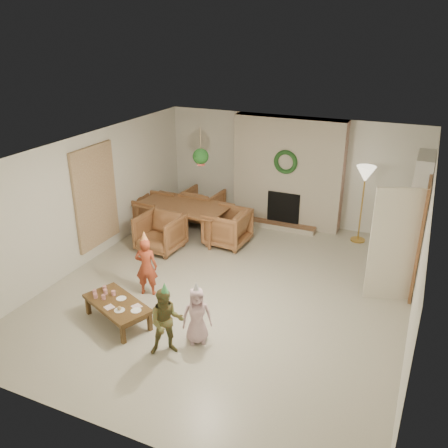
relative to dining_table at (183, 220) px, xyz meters
The scene contains 56 objects.
floor 2.60m from the dining_table, 42.67° to the right, with size 7.00×7.00×0.00m, color #B7B29E.
ceiling 3.35m from the dining_table, 42.67° to the right, with size 7.00×7.00×0.00m, color white.
wall_back 2.73m from the dining_table, 42.77° to the left, with size 7.00×7.00×0.00m, color silver.
wall_front 5.65m from the dining_table, 70.14° to the right, with size 7.00×7.00×0.00m, color silver.
wall_left 2.25m from the dining_table, 122.31° to the right, with size 7.00×7.00×0.00m, color silver.
wall_right 5.27m from the dining_table, 19.64° to the right, with size 7.00×7.00×0.00m, color silver.
fireplace_mass 2.61m from the dining_table, 39.33° to the left, with size 2.50×0.40×2.50m, color #5E2018.
fireplace_hearth 2.26m from the dining_table, 32.40° to the left, with size 1.60×0.30×0.12m, color brown.
fireplace_firebox 2.34m from the dining_table, 35.92° to the left, with size 0.75×0.12×0.75m, color black.
fireplace_wreath 2.60m from the dining_table, 34.92° to the left, with size 0.54×0.54×0.10m, color #173E1A.
floor_lamp_base 3.86m from the dining_table, 19.02° to the left, with size 0.31×0.31×0.03m, color gold.
floor_lamp_post 3.87m from the dining_table, 19.02° to the left, with size 0.03×0.03×1.51m, color gold.
floor_lamp_shade 4.02m from the dining_table, 19.02° to the left, with size 0.40×0.40×0.34m, color beige.
bookshelf_carcass 4.83m from the dining_table, ahead, with size 0.30×1.00×2.20m, color white.
bookshelf_shelf_a 4.75m from the dining_table, ahead, with size 0.30×0.92×0.03m, color white.
bookshelf_shelf_b 4.77m from the dining_table, ahead, with size 0.30×0.92×0.03m, color white.
bookshelf_shelf_c 4.83m from the dining_table, ahead, with size 0.30×0.92×0.03m, color white.
bookshelf_shelf_d 4.92m from the dining_table, ahead, with size 0.30×0.92×0.03m, color white.
books_row_lower 4.72m from the dining_table, ahead, with size 0.20×0.40×0.24m, color #A41E32.
books_row_mid 4.78m from the dining_table, ahead, with size 0.20×0.44×0.24m, color navy.
books_row_upper 4.83m from the dining_table, ahead, with size 0.20×0.36×0.22m, color #A69B23.
door_frame 4.93m from the dining_table, ahead, with size 0.05×0.86×2.04m, color brown.
door_leaf 4.62m from the dining_table, 11.70° to the right, with size 0.05×0.80×2.00m, color beige.
curtain_panel 2.08m from the dining_table, 124.54° to the right, with size 0.06×1.20×2.00m, color tan.
dining_table is the anchor object (origin of this frame).
dining_chair_near 0.88m from the dining_table, 93.42° to the right, with size 0.83×0.86×0.78m, color brown.
dining_chair_far 0.88m from the dining_table, 86.58° to the left, with size 0.83×0.86×0.78m, color brown.
dining_chair_left 0.88m from the dining_table, behind, with size 0.83×0.86×0.78m, color brown.
dining_chair_right 1.10m from the dining_table, ahead, with size 0.83×0.86×0.78m, color brown.
hanging_plant_cord 1.91m from the dining_table, 22.53° to the right, with size 0.01×0.01×0.70m, color tan.
hanging_plant_pot 1.58m from the dining_table, 22.53° to the right, with size 0.16×0.16×0.12m, color #B04139.
hanging_plant_foliage 1.69m from the dining_table, 22.53° to the right, with size 0.32×0.32×0.32m, color #174519.
coffee_table_top 3.46m from the dining_table, 78.78° to the right, with size 1.16×0.58×0.05m, color #543A1C.
coffee_table_apron 3.46m from the dining_table, 78.78° to the right, with size 1.07×0.49×0.07m, color #543A1C.
coffee_leg_fl 3.41m from the dining_table, 88.41° to the right, with size 0.06×0.06×0.30m, color #543A1C.
coffee_leg_fr 3.97m from the dining_table, 74.40° to the right, with size 0.06×0.06×0.30m, color #543A1C.
coffee_leg_bl 2.99m from the dining_table, 84.60° to the right, with size 0.06×0.06×0.30m, color #543A1C.
coffee_leg_br 3.61m from the dining_table, 69.68° to the right, with size 0.06×0.06×0.30m, color #543A1C.
cup_a 3.35m from the dining_table, 86.42° to the right, with size 0.06×0.06×0.08m, color silver.
cup_b 3.19m from the dining_table, 84.98° to the right, with size 0.06×0.06×0.08m, color silver.
cup_c 3.44m from the dining_table, 85.15° to the right, with size 0.06×0.06×0.08m, color silver.
cup_d 3.28m from the dining_table, 83.69° to the right, with size 0.06×0.06×0.08m, color silver.
cup_e 3.44m from the dining_table, 82.75° to the right, with size 0.06×0.06×0.08m, color silver.
cup_f 3.28m from the dining_table, 81.17° to the right, with size 0.06×0.06×0.08m, color silver.
plate_a 3.35m from the dining_table, 78.37° to the right, with size 0.16×0.16×0.01m, color white.
plate_b 3.66m from the dining_table, 76.67° to the right, with size 0.16×0.16×0.01m, color white.
plate_c 3.63m from the dining_table, 72.72° to the right, with size 0.16×0.16×0.01m, color white.
food_scoop 3.66m from the dining_table, 76.67° to the right, with size 0.06×0.06×0.06m, color tan.
napkin_left 3.62m from the dining_table, 79.63° to the right, with size 0.13×0.13×0.01m, color #DBA1AB.
napkin_right 3.52m from the dining_table, 73.08° to the right, with size 0.13×0.13×0.01m, color #DBA1AB.
child_red 2.56m from the dining_table, 75.55° to the right, with size 0.38×0.25×1.06m, color #A23C22.
party_hat_red 2.66m from the dining_table, 75.55° to the right, with size 0.14×0.14×0.20m, color gold.
child_plaid 4.13m from the dining_table, 64.60° to the right, with size 0.50×0.39×1.02m, color brown.
party_hat_plaid 4.19m from the dining_table, 64.60° to the right, with size 0.12×0.12×0.17m, color #4AAE5D.
child_pink 3.90m from the dining_table, 58.45° to the right, with size 0.44×0.28×0.89m, color #D1A7B3.
party_hat_pink 3.94m from the dining_table, 58.45° to the right, with size 0.12×0.12×0.16m, color silver.
Camera 1 is at (2.87, -6.72, 4.37)m, focal length 37.85 mm.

